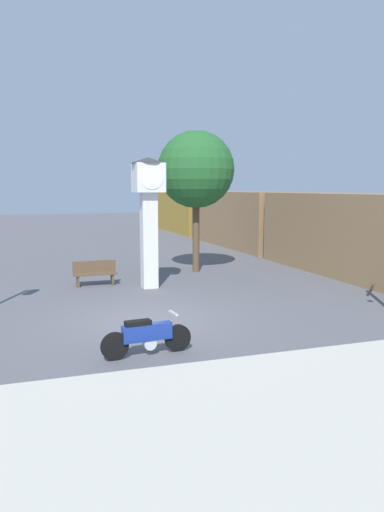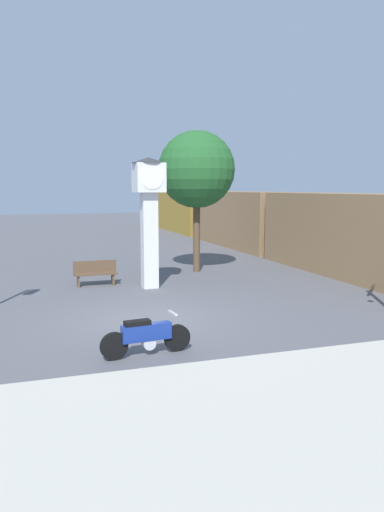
% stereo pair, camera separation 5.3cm
% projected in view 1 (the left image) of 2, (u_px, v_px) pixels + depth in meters
% --- Properties ---
extents(ground_plane, '(120.00, 120.00, 0.00)m').
position_uv_depth(ground_plane, '(148.00, 320.00, 13.81)').
color(ground_plane, '#56565B').
extents(sidewalk_strip, '(36.00, 6.00, 0.10)m').
position_uv_depth(sidewalk_strip, '(258.00, 432.00, 7.35)').
color(sidewalk_strip, '#BCB7A8').
rests_on(sidewalk_strip, ground_plane).
extents(motorcycle, '(2.05, 0.45, 0.91)m').
position_uv_depth(motorcycle, '(147.00, 336.00, 10.82)').
color(motorcycle, black).
rests_on(motorcycle, ground_plane).
extents(clock_tower, '(1.24, 1.24, 4.71)m').
position_uv_depth(clock_tower, '(149.00, 202.00, 17.90)').
color(clock_tower, white).
rests_on(clock_tower, ground_plane).
extents(freight_train, '(2.80, 34.01, 3.40)m').
position_uv_depth(freight_train, '(240.00, 219.00, 31.64)').
color(freight_train, olive).
rests_on(freight_train, ground_plane).
extents(street_tree, '(3.28, 3.28, 6.05)m').
position_uv_depth(street_tree, '(196.00, 170.00, 21.23)').
color(street_tree, brown).
rests_on(street_tree, ground_plane).
extents(bench, '(1.60, 0.44, 0.92)m').
position_uv_depth(bench, '(95.00, 272.00, 18.65)').
color(bench, brown).
rests_on(bench, ground_plane).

